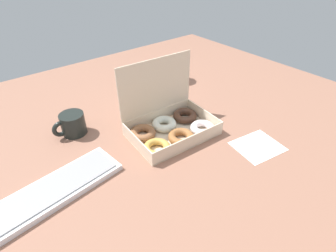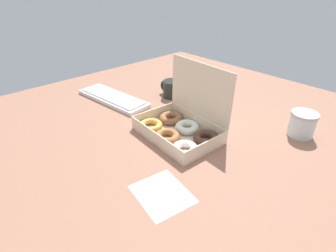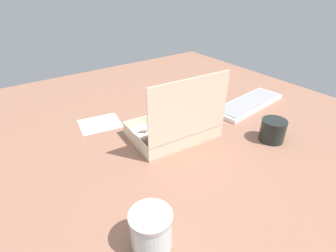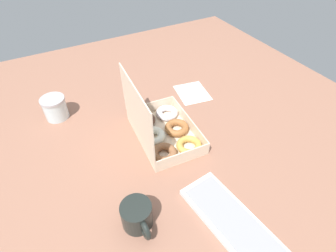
{
  "view_description": "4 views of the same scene",
  "coord_description": "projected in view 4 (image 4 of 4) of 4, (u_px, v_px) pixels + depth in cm",
  "views": [
    {
      "loc": [
        -53.85,
        -58.53,
        59.24
      ],
      "look_at": [
        -5.62,
        1.13,
        4.65
      ],
      "focal_mm": 28.0,
      "sensor_mm": 36.0,
      "label": 1
    },
    {
      "loc": [
        55.64,
        -58.27,
        53.09
      ],
      "look_at": [
        -5.46,
        -1.9,
        4.59
      ],
      "focal_mm": 28.0,
      "sensor_mm": 36.0,
      "label": 2
    },
    {
      "loc": [
        46.61,
        68.76,
        53.26
      ],
      "look_at": [
        -2.69,
        -0.45,
        3.65
      ],
      "focal_mm": 28.0,
      "sensor_mm": 36.0,
      "label": 3
    },
    {
      "loc": [
        -67.88,
        34.51,
        71.78
      ],
      "look_at": [
        -2.51,
        -0.69,
        3.18
      ],
      "focal_mm": 28.0,
      "sensor_mm": 36.0,
      "label": 4
    }
  ],
  "objects": [
    {
      "name": "ground_plane",
      "position": [
        164.0,
        130.0,
        1.05
      ],
      "size": [
        180.0,
        180.0,
        2.0
      ],
      "primitive_type": "cube",
      "color": "#93634E"
    },
    {
      "name": "glass_jar",
      "position": [
        55.0,
        108.0,
        1.07
      ],
      "size": [
        9.67,
        9.67,
        9.39
      ],
      "color": "silver",
      "rests_on": "ground_plane"
    },
    {
      "name": "paper_napkin",
      "position": [
        192.0,
        93.0,
        1.23
      ],
      "size": [
        17.97,
        16.0,
        0.15
      ],
      "primitive_type": "cube",
      "rotation": [
        0.0,
        0.0,
        -0.17
      ],
      "color": "white",
      "rests_on": "ground_plane"
    },
    {
      "name": "keyboard",
      "position": [
        240.0,
        230.0,
        0.73
      ],
      "size": [
        40.27,
        17.11,
        2.2
      ],
      "color": "white",
      "rests_on": "ground_plane"
    },
    {
      "name": "donut_box",
      "position": [
        162.0,
        130.0,
        0.99
      ],
      "size": [
        33.02,
        23.68,
        26.09
      ],
      "color": "beige",
      "rests_on": "ground_plane"
    },
    {
      "name": "coffee_mug",
      "position": [
        137.0,
        216.0,
        0.73
      ],
      "size": [
        12.27,
        8.84,
        8.19
      ],
      "color": "black",
      "rests_on": "ground_plane"
    }
  ]
}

